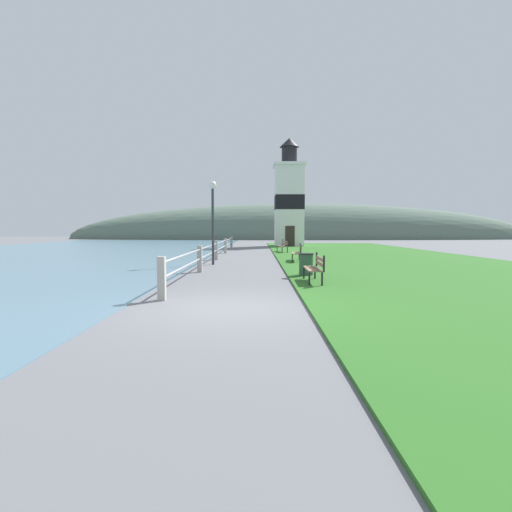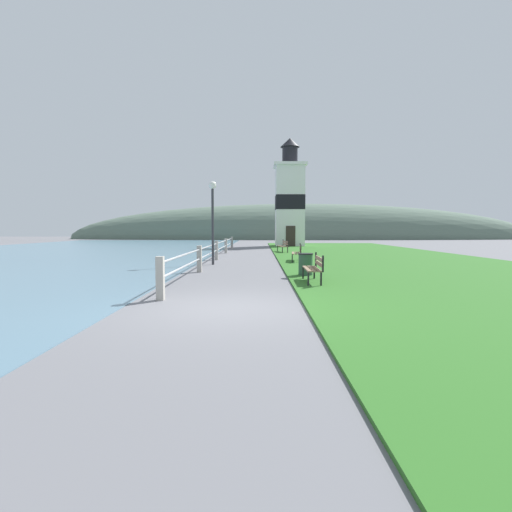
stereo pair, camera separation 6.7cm
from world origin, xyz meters
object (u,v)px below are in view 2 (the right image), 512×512
Objects in this scene: park_bench_near at (314,267)px; trash_bin at (306,265)px; park_bench_midway at (298,252)px; lighthouse at (290,200)px; park_bench_far at (284,245)px; lamp_post at (213,207)px.

park_bench_near reaches higher than trash_bin.
park_bench_midway is 0.18× the size of lighthouse.
trash_bin is at bearing 91.84° from park_bench_midway.
park_bench_midway is at bearing -90.92° from park_bench_near.
park_bench_near is 0.89× the size of park_bench_midway.
park_bench_near is 16.21m from park_bench_far.
lighthouse is at bearing -104.37° from park_bench_far.
park_bench_far is at bearing 67.53° from lamp_post.
lighthouse is at bearing 87.03° from trash_bin.
lighthouse is at bearing 75.71° from lamp_post.
park_bench_near and park_bench_far have the same top height.
park_bench_near is at bearing 82.02° from park_bench_far.
lighthouse is at bearing -88.30° from park_bench_midway.
lamp_post is at bearing -104.29° from lighthouse.
park_bench_far is at bearing -96.46° from lighthouse.
lamp_post is (-3.96, -9.57, 2.20)m from park_bench_far.
park_bench_far is 0.50× the size of lamp_post.
park_bench_near is at bearing -92.63° from lighthouse.
lamp_post reaches higher than trash_bin.
lighthouse is 2.65× the size of lamp_post.
trash_bin is (-0.06, 1.86, -0.11)m from park_bench_near.
park_bench_near is 8.08m from park_bench_midway.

